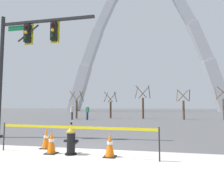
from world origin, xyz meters
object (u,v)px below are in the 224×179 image
object	(u,v)px
pedestrian_walking_left	(72,112)
traffic_cone_by_hydrant	(110,145)
traffic_cone_curb_edge	(51,142)
monument_arch	(143,48)
traffic_signal_gantry	(22,53)
pedestrian_standing_center	(87,112)
traffic_cone_mid_sidewalk	(46,138)
fire_hydrant	(71,139)

from	to	relation	value
pedestrian_walking_left	traffic_cone_by_hydrant	bearing A→B (deg)	-63.63
traffic_cone_curb_edge	monument_arch	distance (m)	56.04
traffic_cone_by_hydrant	monument_arch	bearing A→B (deg)	91.13
traffic_cone_curb_edge	traffic_signal_gantry	distance (m)	5.44
traffic_signal_gantry	monument_arch	size ratio (longest dim) A/B	0.13
traffic_signal_gantry	pedestrian_standing_center	world-z (taller)	traffic_signal_gantry
traffic_signal_gantry	traffic_cone_by_hydrant	bearing A→B (deg)	-27.74
traffic_signal_gantry	pedestrian_standing_center	bearing A→B (deg)	93.85
traffic_signal_gantry	monument_arch	world-z (taller)	monument_arch
traffic_cone_curb_edge	traffic_signal_gantry	bearing A→B (deg)	139.92
monument_arch	traffic_cone_curb_edge	bearing A→B (deg)	-90.92
traffic_cone_curb_edge	pedestrian_walking_left	bearing A→B (deg)	110.41
traffic_signal_gantry	pedestrian_standing_center	size ratio (longest dim) A/B	3.77
traffic_cone_mid_sidewalk	traffic_cone_by_hydrant	bearing A→B (deg)	-16.07
monument_arch	fire_hydrant	bearing A→B (deg)	-90.21
traffic_cone_mid_sidewalk	traffic_cone_curb_edge	bearing A→B (deg)	-49.86
fire_hydrant	traffic_signal_gantry	bearing A→B (deg)	145.47
traffic_cone_by_hydrant	pedestrian_standing_center	size ratio (longest dim) A/B	0.46
monument_arch	traffic_cone_mid_sidewalk	bearing A→B (deg)	-91.55
fire_hydrant	pedestrian_walking_left	size ratio (longest dim) A/B	0.62
fire_hydrant	traffic_cone_curb_edge	distance (m)	0.67
traffic_cone_curb_edge	traffic_cone_by_hydrant	bearing A→B (deg)	-1.19
traffic_cone_by_hydrant	fire_hydrant	bearing A→B (deg)	177.52
fire_hydrant	pedestrian_walking_left	distance (m)	16.44
fire_hydrant	traffic_cone_curb_edge	bearing A→B (deg)	-178.75
traffic_cone_curb_edge	pedestrian_standing_center	bearing A→B (deg)	104.31
fire_hydrant	monument_arch	bearing A→B (deg)	89.79
traffic_cone_by_hydrant	pedestrian_standing_center	world-z (taller)	pedestrian_standing_center
traffic_cone_by_hydrant	traffic_cone_mid_sidewalk	world-z (taller)	same
traffic_cone_by_hydrant	monument_arch	world-z (taller)	monument_arch
fire_hydrant	traffic_cone_mid_sidewalk	size ratio (longest dim) A/B	1.36
traffic_cone_mid_sidewalk	traffic_signal_gantry	size ratio (longest dim) A/B	0.12
pedestrian_walking_left	pedestrian_standing_center	world-z (taller)	same
traffic_cone_mid_sidewalk	traffic_signal_gantry	distance (m)	4.84
traffic_cone_mid_sidewalk	pedestrian_standing_center	xyz separation A→B (m)	(-3.33, 14.59, 0.46)
traffic_cone_curb_edge	traffic_signal_gantry	xyz separation A→B (m)	(-3.04, 2.56, 3.71)
traffic_cone_by_hydrant	pedestrian_standing_center	bearing A→B (deg)	110.73
traffic_cone_by_hydrant	pedestrian_walking_left	world-z (taller)	pedestrian_walking_left
fire_hydrant	monument_arch	size ratio (longest dim) A/B	0.02
traffic_cone_curb_edge	monument_arch	world-z (taller)	monument_arch
traffic_cone_curb_edge	monument_arch	xyz separation A→B (m)	(0.85, 52.89, 18.50)
monument_arch	pedestrian_walking_left	distance (m)	42.29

